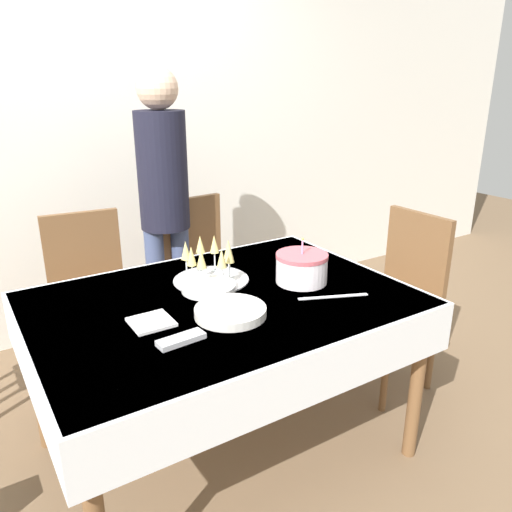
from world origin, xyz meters
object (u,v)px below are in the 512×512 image
dining_chair_far_right (202,271)px  plate_stack_main (230,312)px  birthday_cake (302,268)px  champagne_tray (210,262)px  plate_stack_dessert (209,287)px  dining_chair_far_left (91,295)px  person_standing (164,192)px  dining_chair_right_end (399,293)px

dining_chair_far_right → plate_stack_main: (-0.39, -1.04, 0.25)m
dining_chair_far_right → birthday_cake: bearing=-86.8°
champagne_tray → plate_stack_main: bearing=-105.7°
birthday_cake → plate_stack_dessert: size_ratio=0.99×
dining_chair_far_left → birthday_cake: bearing=-51.8°
birthday_cake → plate_stack_dessert: birthday_cake is taller
person_standing → dining_chair_far_right: bearing=-21.2°
birthday_cake → plate_stack_main: size_ratio=0.84×
dining_chair_far_left → dining_chair_right_end: same height
dining_chair_far_left → plate_stack_main: bearing=-75.0°
dining_chair_far_right → plate_stack_main: 1.13m
dining_chair_right_end → plate_stack_main: dining_chair_right_end is taller
birthday_cake → plate_stack_dessert: 0.42m
champagne_tray → plate_stack_main: size_ratio=1.23×
dining_chair_far_left → person_standing: 0.69m
dining_chair_right_end → plate_stack_dessert: size_ratio=4.13×
dining_chair_far_left → champagne_tray: size_ratio=2.84×
plate_stack_dessert → dining_chair_far_right: bearing=66.0°
dining_chair_right_end → plate_stack_main: bearing=-171.7°
champagne_tray → person_standing: (0.10, 0.74, 0.17)m
champagne_tray → dining_chair_far_left: bearing=119.6°
champagne_tray → plate_stack_dessert: size_ratio=1.45×
birthday_cake → plate_stack_dessert: (-0.39, 0.14, -0.05)m
dining_chair_far_right → plate_stack_main: size_ratio=3.49×
champagne_tray → plate_stack_dessert: champagne_tray is taller
dining_chair_right_end → champagne_tray: (-1.04, 0.20, 0.32)m
dining_chair_far_left → birthday_cake: birthday_cake is taller
dining_chair_right_end → birthday_cake: 0.77m
dining_chair_far_left → person_standing: bearing=8.5°
birthday_cake → champagne_tray: bearing=144.7°
dining_chair_far_left → champagne_tray: (0.38, -0.67, 0.32)m
dining_chair_right_end → dining_chair_far_right: bearing=131.0°
dining_chair_far_left → plate_stack_main: (0.28, -1.04, 0.25)m
dining_chair_far_left → plate_stack_main: dining_chair_far_left is taller
dining_chair_far_left → dining_chair_right_end: bearing=-31.5°
dining_chair_far_left → dining_chair_right_end: 1.67m
birthday_cake → plate_stack_main: 0.46m
plate_stack_dessert → person_standing: person_standing is taller
dining_chair_far_left → champagne_tray: dining_chair_far_left is taller
dining_chair_far_left → person_standing: size_ratio=0.57×
dining_chair_far_right → champagne_tray: 0.80m
plate_stack_dessert → person_standing: 0.89m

